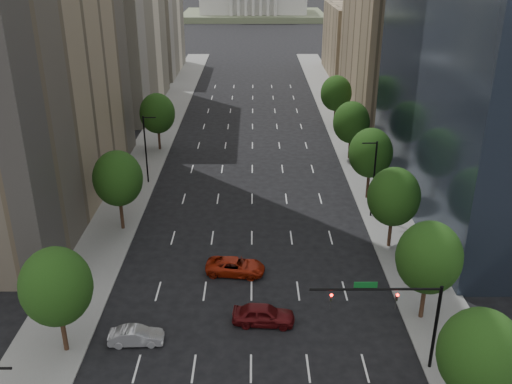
{
  "coord_description": "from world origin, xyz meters",
  "views": [
    {
      "loc": [
        0.25,
        -2.09,
        28.1
      ],
      "look_at": [
        0.42,
        43.77,
        8.0
      ],
      "focal_mm": 39.24,
      "sensor_mm": 36.0,
      "label": 1
    }
  ],
  "objects_px": {
    "traffic_signal": "(403,309)",
    "car_red_far": "(235,266)",
    "car_maroon": "(264,315)",
    "car_silver": "(136,336)"
  },
  "relations": [
    {
      "from": "traffic_signal",
      "to": "car_red_far",
      "type": "bearing_deg",
      "value": 132.91
    },
    {
      "from": "car_maroon",
      "to": "car_red_far",
      "type": "xyz_separation_m",
      "value": [
        -2.5,
        7.61,
        -0.09
      ]
    },
    {
      "from": "car_maroon",
      "to": "car_silver",
      "type": "distance_m",
      "value": 10.16
    },
    {
      "from": "car_silver",
      "to": "car_red_far",
      "type": "relative_size",
      "value": 0.76
    },
    {
      "from": "traffic_signal",
      "to": "car_red_far",
      "type": "relative_size",
      "value": 1.65
    },
    {
      "from": "traffic_signal",
      "to": "car_maroon",
      "type": "height_order",
      "value": "traffic_signal"
    },
    {
      "from": "traffic_signal",
      "to": "car_red_far",
      "type": "height_order",
      "value": "traffic_signal"
    },
    {
      "from": "traffic_signal",
      "to": "car_maroon",
      "type": "relative_size",
      "value": 1.81
    },
    {
      "from": "traffic_signal",
      "to": "car_silver",
      "type": "xyz_separation_m",
      "value": [
        -19.38,
        2.87,
        -4.48
      ]
    },
    {
      "from": "car_red_far",
      "to": "car_silver",
      "type": "bearing_deg",
      "value": 150.97
    }
  ]
}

